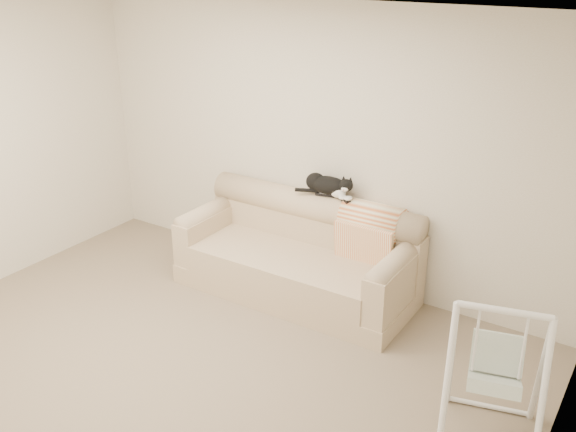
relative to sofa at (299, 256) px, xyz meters
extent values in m
plane|color=#7E6C54|center=(-0.06, -1.62, -0.35)|extent=(5.00, 5.00, 0.00)
cube|color=beige|center=(-0.06, 0.38, 0.95)|extent=(5.00, 0.04, 2.60)
cube|color=beige|center=(2.44, -1.62, 0.95)|extent=(0.04, 4.00, 2.60)
cube|color=white|center=(-0.06, -1.62, 2.24)|extent=(5.00, 4.00, 0.02)
cube|color=tan|center=(0.00, -0.09, -0.26)|extent=(2.20, 0.90, 0.18)
cube|color=tan|center=(0.00, -0.20, -0.05)|extent=(1.80, 0.68, 0.24)
cube|color=tan|center=(0.00, 0.25, 0.08)|extent=(2.20, 0.22, 0.50)
cylinder|color=tan|center=(0.00, 0.25, 0.41)|extent=(2.16, 0.28, 0.28)
cube|color=tan|center=(-0.99, -0.09, 0.04)|extent=(0.20, 0.88, 0.42)
cylinder|color=tan|center=(-0.99, -0.09, 0.25)|extent=(0.18, 0.84, 0.18)
cube|color=tan|center=(0.99, -0.09, 0.04)|extent=(0.20, 0.88, 0.42)
cylinder|color=tan|center=(0.99, -0.09, 0.25)|extent=(0.18, 0.84, 0.18)
cube|color=black|center=(0.12, 0.24, 0.56)|extent=(0.19, 0.08, 0.02)
cube|color=gray|center=(0.12, 0.24, 0.57)|extent=(0.11, 0.06, 0.01)
cube|color=black|center=(0.32, 0.23, 0.56)|extent=(0.17, 0.13, 0.02)
ellipsoid|color=black|center=(0.15, 0.25, 0.65)|extent=(0.40, 0.21, 0.17)
ellipsoid|color=black|center=(0.01, 0.25, 0.66)|extent=(0.20, 0.18, 0.17)
ellipsoid|color=white|center=(0.26, 0.23, 0.62)|extent=(0.16, 0.11, 0.11)
ellipsoid|color=black|center=(0.34, 0.23, 0.69)|extent=(0.13, 0.14, 0.11)
ellipsoid|color=white|center=(0.35, 0.18, 0.68)|extent=(0.07, 0.06, 0.05)
sphere|color=#BF7272|center=(0.35, 0.16, 0.68)|extent=(0.01, 0.01, 0.01)
cone|color=black|center=(0.31, 0.24, 0.75)|extent=(0.06, 0.07, 0.06)
cone|color=black|center=(0.37, 0.24, 0.75)|extent=(0.06, 0.06, 0.06)
sphere|color=#9F841D|center=(0.32, 0.18, 0.70)|extent=(0.02, 0.02, 0.02)
sphere|color=#9F841D|center=(0.37, 0.19, 0.70)|extent=(0.02, 0.02, 0.02)
ellipsoid|color=white|center=(0.33, 0.20, 0.59)|extent=(0.08, 0.10, 0.03)
ellipsoid|color=white|center=(0.38, 0.20, 0.59)|extent=(0.08, 0.10, 0.03)
cylinder|color=black|center=(-0.04, 0.18, 0.59)|extent=(0.21, 0.12, 0.03)
cylinder|color=orange|center=(0.61, 0.25, 0.41)|extent=(0.55, 0.33, 0.33)
cube|color=orange|center=(0.61, 0.08, 0.21)|extent=(0.55, 0.09, 0.42)
cylinder|color=white|center=(1.85, -1.24, 0.14)|extent=(0.13, 0.34, 0.99)
cylinder|color=white|center=(1.78, -0.95, 0.14)|extent=(0.13, 0.34, 0.99)
cylinder|color=white|center=(2.40, -1.11, 0.14)|extent=(0.13, 0.34, 0.99)
cylinder|color=white|center=(2.32, -0.81, 0.14)|extent=(0.13, 0.34, 0.99)
cylinder|color=white|center=(2.09, -1.03, 0.62)|extent=(0.55, 0.18, 0.04)
cylinder|color=white|center=(2.01, -0.74, -0.33)|extent=(0.55, 0.17, 0.03)
cube|color=white|center=(2.10, -1.06, 0.10)|extent=(0.39, 0.36, 0.19)
cube|color=white|center=(2.06, -0.93, 0.25)|extent=(0.35, 0.22, 0.26)
cylinder|color=white|center=(1.95, -1.06, 0.39)|extent=(0.02, 0.02, 0.46)
cylinder|color=white|center=(2.22, -0.99, 0.39)|extent=(0.02, 0.02, 0.46)
camera|label=1|loc=(2.79, -4.55, 2.65)|focal=40.00mm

